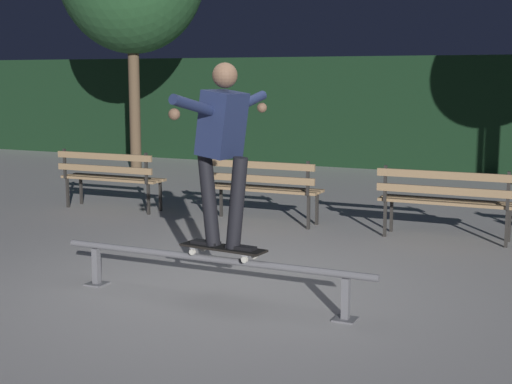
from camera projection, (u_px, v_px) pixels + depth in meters
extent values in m
plane|color=#ADAAA8|center=(227.00, 292.00, 6.71)|extent=(90.00, 90.00, 0.00)
cube|color=black|center=(442.00, 113.00, 15.31)|extent=(24.00, 1.20, 2.34)
cylinder|color=slate|center=(211.00, 259.00, 6.39)|extent=(2.98, 0.06, 0.06)
cube|color=slate|center=(96.00, 266.00, 6.92)|extent=(0.06, 0.06, 0.35)
cube|color=slate|center=(97.00, 284.00, 6.95)|extent=(0.18, 0.18, 0.01)
cube|color=slate|center=(346.00, 299.00, 5.91)|extent=(0.06, 0.06, 0.35)
cube|color=slate|center=(345.00, 319.00, 5.94)|extent=(0.18, 0.18, 0.01)
cube|color=black|center=(223.00, 248.00, 6.32)|extent=(0.80, 0.28, 0.02)
cube|color=black|center=(223.00, 247.00, 6.32)|extent=(0.78, 0.27, 0.00)
cube|color=#9E9EA3|center=(250.00, 254.00, 6.19)|extent=(0.07, 0.17, 0.02)
cube|color=#9E9EA3|center=(198.00, 246.00, 6.46)|extent=(0.07, 0.17, 0.02)
cylinder|color=beige|center=(245.00, 260.00, 6.13)|extent=(0.05, 0.04, 0.05)
cylinder|color=beige|center=(254.00, 256.00, 6.26)|extent=(0.05, 0.04, 0.05)
cylinder|color=beige|center=(192.00, 252.00, 6.39)|extent=(0.05, 0.04, 0.05)
cylinder|color=beige|center=(203.00, 248.00, 6.53)|extent=(0.05, 0.04, 0.05)
cube|color=black|center=(241.00, 248.00, 6.23)|extent=(0.27, 0.13, 0.03)
cube|color=black|center=(206.00, 243.00, 6.41)|extent=(0.27, 0.13, 0.03)
cylinder|color=black|center=(237.00, 203.00, 6.19)|extent=(0.22, 0.14, 0.79)
cylinder|color=black|center=(209.00, 200.00, 6.33)|extent=(0.22, 0.14, 0.79)
cube|color=#1E284C|center=(222.00, 124.00, 6.15)|extent=(0.37, 0.39, 0.57)
cylinder|color=#1E284C|center=(196.00, 106.00, 5.81)|extent=(0.14, 0.61, 0.21)
cylinder|color=#1E284C|center=(246.00, 103.00, 6.45)|extent=(0.14, 0.61, 0.21)
sphere|color=brown|center=(174.00, 114.00, 5.58)|extent=(0.09, 0.09, 0.09)
sphere|color=brown|center=(262.00, 108.00, 6.70)|extent=(0.09, 0.09, 0.09)
sphere|color=brown|center=(225.00, 75.00, 6.08)|extent=(0.21, 0.21, 0.21)
cube|color=#282623|center=(160.00, 196.00, 10.69)|extent=(0.04, 0.04, 0.44)
cube|color=#282623|center=(148.00, 199.00, 10.40)|extent=(0.04, 0.04, 0.44)
cube|color=#282623|center=(146.00, 169.00, 10.29)|extent=(0.04, 0.04, 0.44)
cube|color=#282623|center=(81.00, 190.00, 11.26)|extent=(0.04, 0.04, 0.44)
cube|color=#282623|center=(68.00, 193.00, 10.97)|extent=(0.04, 0.04, 0.44)
cube|color=#282623|center=(65.00, 164.00, 10.86)|extent=(0.04, 0.04, 0.44)
cube|color=#937551|center=(118.00, 177.00, 10.92)|extent=(1.60, 0.11, 0.04)
cube|color=#937551|center=(113.00, 178.00, 10.79)|extent=(1.60, 0.11, 0.04)
cube|color=#937551|center=(107.00, 179.00, 10.66)|extent=(1.60, 0.11, 0.04)
cube|color=#937551|center=(104.00, 169.00, 10.58)|extent=(1.60, 0.05, 0.09)
cube|color=#937551|center=(104.00, 156.00, 10.55)|extent=(1.60, 0.05, 0.09)
cube|color=#282623|center=(317.00, 208.00, 9.69)|extent=(0.04, 0.04, 0.44)
cube|color=#282623|center=(308.00, 212.00, 9.40)|extent=(0.04, 0.04, 0.44)
cube|color=#282623|center=(308.00, 179.00, 9.30)|extent=(0.04, 0.04, 0.44)
cube|color=#282623|center=(221.00, 201.00, 10.26)|extent=(0.04, 0.04, 0.44)
cube|color=#282623|center=(210.00, 205.00, 9.97)|extent=(0.04, 0.04, 0.44)
cube|color=#282623|center=(209.00, 173.00, 9.87)|extent=(0.04, 0.04, 0.44)
cube|color=#937551|center=(267.00, 187.00, 9.92)|extent=(1.60, 0.11, 0.04)
cube|color=#937551|center=(263.00, 189.00, 9.79)|extent=(1.60, 0.11, 0.04)
cube|color=#937551|center=(259.00, 190.00, 9.67)|extent=(1.60, 0.11, 0.04)
cube|color=#937551|center=(256.00, 179.00, 9.58)|extent=(1.60, 0.05, 0.09)
cube|color=#937551|center=(256.00, 165.00, 9.55)|extent=(1.60, 0.05, 0.09)
cube|color=#282623|center=(509.00, 224.00, 8.69)|extent=(0.04, 0.04, 0.44)
cube|color=#282623|center=(507.00, 229.00, 8.40)|extent=(0.04, 0.04, 0.44)
cube|color=#282623|center=(508.00, 191.00, 8.30)|extent=(0.04, 0.04, 0.44)
cube|color=#282623|center=(391.00, 214.00, 9.26)|extent=(0.04, 0.04, 0.44)
cube|color=#282623|center=(385.00, 219.00, 8.97)|extent=(0.04, 0.04, 0.44)
cube|color=#282623|center=(385.00, 184.00, 8.87)|extent=(0.04, 0.04, 0.44)
cube|color=#937551|center=(449.00, 200.00, 8.92)|extent=(1.60, 0.11, 0.04)
cube|color=#937551|center=(447.00, 202.00, 8.79)|extent=(1.60, 0.11, 0.04)
cube|color=#937551|center=(445.00, 203.00, 8.67)|extent=(1.60, 0.11, 0.04)
cube|color=#937551|center=(444.00, 191.00, 8.58)|extent=(1.60, 0.05, 0.09)
cube|color=#937551|center=(445.00, 175.00, 8.55)|extent=(1.60, 0.05, 0.09)
cylinder|color=brown|center=(135.00, 105.00, 14.75)|extent=(0.22, 0.22, 2.72)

